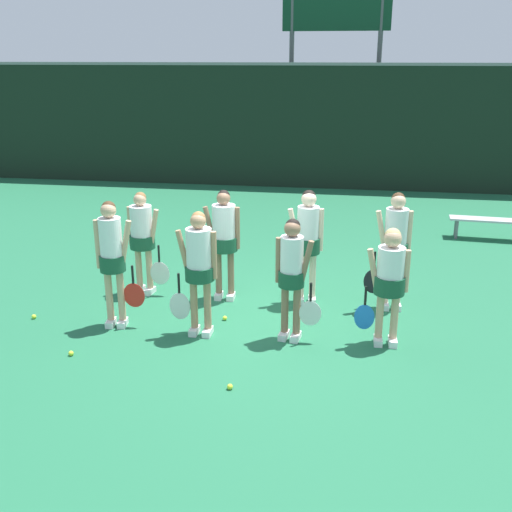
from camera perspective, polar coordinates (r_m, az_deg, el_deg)
The scene contains 18 objects.
ground_plane at distance 8.87m, azimuth 0.07°, elevation -5.82°, with size 140.00×140.00×0.00m, color #216642.
fence_windscreen at distance 17.31m, azimuth 5.00°, elevation 12.17°, with size 60.00×0.08×3.48m.
scoreboard at distance 18.54m, azimuth 7.61°, elevation 20.33°, with size 3.10×0.15×5.56m.
bench_courtside at distance 13.39m, azimuth 21.62°, elevation 3.04°, with size 1.75×0.49×0.44m.
player_0 at distance 8.46m, azimuth -13.53°, elevation 0.19°, with size 0.65×0.35×1.81m.
player_1 at distance 8.02m, azimuth -5.46°, elevation -0.67°, with size 0.68×0.40×1.74m.
player_2 at distance 7.87m, azimuth 3.46°, elevation -1.35°, with size 0.63×0.35×1.68m.
player_3 at distance 7.91m, azimuth 12.60°, elevation -1.94°, with size 0.67×0.40×1.60m.
player_4 at distance 9.61m, azimuth -10.77°, elevation 2.01°, with size 0.68×0.40×1.66m.
player_5 at distance 9.21m, azimuth -3.09°, elevation 1.99°, with size 0.67×0.41×1.74m.
player_6 at distance 9.07m, azimuth 4.91°, elevation 1.83°, with size 0.65×0.38×1.78m.
player_7 at distance 9.04m, azimuth 13.08°, elevation 1.39°, with size 0.66×0.38×1.79m.
tennis_ball_0 at distance 8.14m, azimuth -17.20°, elevation -8.85°, with size 0.07×0.07×0.07m, color #CCE033.
tennis_ball_1 at distance 8.97m, azimuth 2.78°, elevation -5.33°, with size 0.07×0.07×0.07m, color #CCE033.
tennis_ball_2 at distance 8.77m, azimuth -2.99°, elevation -5.92°, with size 0.07×0.07×0.07m, color #CCE033.
tennis_ball_3 at distance 9.76m, azimuth 13.29°, elevation -3.78°, with size 0.07×0.07×0.07m, color #CCE033.
tennis_ball_4 at distance 7.08m, azimuth -2.50°, elevation -12.33°, with size 0.07×0.07×0.07m, color #CCE033.
tennis_ball_5 at distance 9.38m, azimuth -20.39°, elevation -5.43°, with size 0.07×0.07×0.07m, color #CCE033.
Camera 1 is at (1.28, -7.98, 3.67)m, focal length 42.00 mm.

